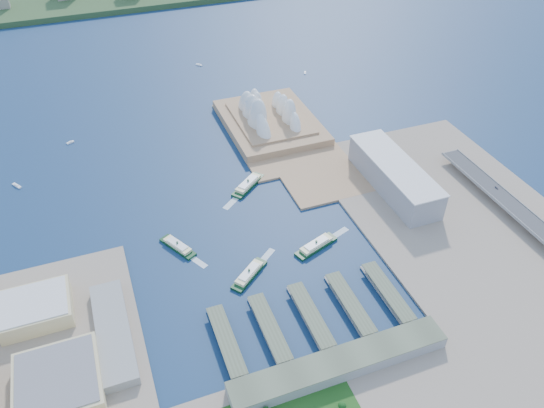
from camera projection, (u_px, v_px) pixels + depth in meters
name	position (u px, v px, depth m)	size (l,w,h in m)	color
ground	(270.00, 271.00, 560.27)	(3000.00, 3000.00, 0.00)	#102A4B
east_land	(487.00, 245.00, 588.61)	(240.00, 500.00, 3.00)	gray
peninsula	(277.00, 132.00, 778.84)	(135.00, 220.00, 3.00)	#A27D59
opera_house	(270.00, 107.00, 773.71)	(134.00, 180.00, 58.00)	white
toaster_building	(394.00, 176.00, 659.40)	(45.00, 155.00, 35.00)	gray
expressway	(539.00, 233.00, 593.11)	(26.00, 340.00, 11.85)	gray
west_buildings	(11.00, 393.00, 430.24)	(200.00, 280.00, 27.00)	#A17F50
ferry_wharves	(311.00, 316.00, 506.39)	(184.00, 90.00, 9.30)	#515944
terminal_building	(340.00, 364.00, 460.09)	(200.00, 28.00, 12.00)	gray
ferry_a	(178.00, 245.00, 584.52)	(12.39, 48.67, 9.20)	#0D3619
ferry_b	(248.00, 183.00, 672.96)	(14.53, 57.07, 10.79)	#0D3619
ferry_c	(249.00, 273.00, 551.24)	(13.07, 51.35, 9.71)	#0D3619
ferry_d	(316.00, 244.00, 584.82)	(13.72, 53.88, 10.19)	#0D3619
boat_a	(17.00, 185.00, 675.62)	(3.84, 15.38, 2.97)	white
boat_b	(70.00, 142.00, 756.51)	(3.67, 10.47, 2.83)	white
boat_c	(305.00, 73.00, 937.43)	(3.10, 10.62, 2.39)	white
boat_e	(199.00, 65.00, 962.62)	(3.91, 12.28, 3.01)	white
car_c	(497.00, 188.00, 648.29)	(1.93, 4.76, 1.38)	slate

